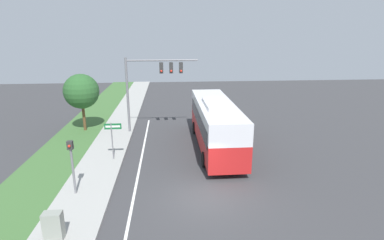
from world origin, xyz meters
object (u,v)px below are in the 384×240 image
object	(u,v)px
pedestrian_signal	(72,159)
street_sign	(113,135)
bus	(215,122)
signal_gantry	(152,78)
utility_cabinet	(53,226)

from	to	relation	value
pedestrian_signal	street_sign	bearing A→B (deg)	73.92
street_sign	bus	bearing A→B (deg)	14.80
bus	pedestrian_signal	size ratio (longest dim) A/B	3.63
signal_gantry	pedestrian_signal	size ratio (longest dim) A/B	2.11
pedestrian_signal	street_sign	world-z (taller)	pedestrian_signal
pedestrian_signal	utility_cabinet	size ratio (longest dim) A/B	2.53
utility_cabinet	signal_gantry	bearing A→B (deg)	76.24
street_sign	utility_cabinet	distance (m)	8.33
bus	utility_cabinet	size ratio (longest dim) A/B	9.19
pedestrian_signal	street_sign	distance (m)	4.66
pedestrian_signal	utility_cabinet	distance (m)	3.96
signal_gantry	pedestrian_signal	world-z (taller)	signal_gantry
bus	street_sign	world-z (taller)	bus
bus	street_sign	distance (m)	7.42
bus	pedestrian_signal	world-z (taller)	bus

